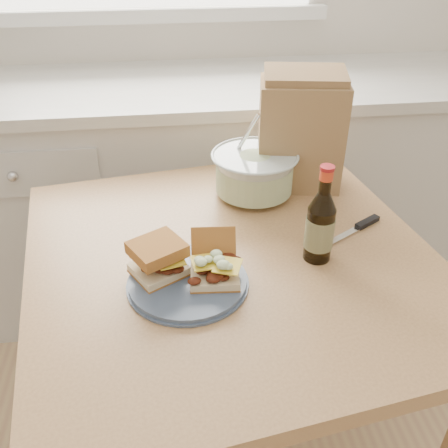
{
  "coord_description": "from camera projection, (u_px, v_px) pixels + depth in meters",
  "views": [
    {
      "loc": [
        0.0,
        -0.12,
        1.5
      ],
      "look_at": [
        0.12,
        0.84,
        0.87
      ],
      "focal_mm": 40.0,
      "sensor_mm": 36.0,
      "label": 1
    }
  ],
  "objects": [
    {
      "name": "cabinet_run",
      "position": [
        170.0,
        194.0,
        2.07
      ],
      "size": [
        2.5,
        0.64,
        0.94
      ],
      "color": "silver",
      "rests_on": "ground"
    },
    {
      "name": "plate",
      "position": [
        188.0,
        282.0,
        1.09
      ],
      "size": [
        0.26,
        0.26,
        0.02
      ],
      "primitive_type": "cylinder",
      "color": "#475772",
      "rests_on": "dining_table"
    },
    {
      "name": "paper_bag",
      "position": [
        300.0,
        135.0,
        1.4
      ],
      "size": [
        0.26,
        0.19,
        0.3
      ],
      "primitive_type": "cube",
      "rotation": [
        0.0,
        0.0,
        -0.17
      ],
      "color": "#9A744A",
      "rests_on": "dining_table"
    },
    {
      "name": "knife",
      "position": [
        361.0,
        226.0,
        1.28
      ],
      "size": [
        0.18,
        0.12,
        0.01
      ],
      "rotation": [
        0.0,
        0.0,
        0.54
      ],
      "color": "silver",
      "rests_on": "dining_table"
    },
    {
      "name": "sandwich_left",
      "position": [
        158.0,
        258.0,
        1.08
      ],
      "size": [
        0.14,
        0.14,
        0.08
      ],
      "rotation": [
        0.0,
        0.0,
        0.52
      ],
      "color": "beige",
      "rests_on": "plate"
    },
    {
      "name": "sandwich_right",
      "position": [
        214.0,
        262.0,
        1.09
      ],
      "size": [
        0.11,
        0.15,
        0.09
      ],
      "rotation": [
        0.0,
        0.0,
        -0.08
      ],
      "color": "beige",
      "rests_on": "plate"
    },
    {
      "name": "coleslaw_bowl",
      "position": [
        254.0,
        175.0,
        1.39
      ],
      "size": [
        0.24,
        0.24,
        0.24
      ],
      "color": "silver",
      "rests_on": "dining_table"
    },
    {
      "name": "dining_table",
      "position": [
        232.0,
        292.0,
        1.25
      ],
      "size": [
        1.08,
        1.08,
        0.79
      ],
      "rotation": [
        0.0,
        0.0,
        0.15
      ],
      "color": "tan",
      "rests_on": "ground"
    },
    {
      "name": "beer_bottle",
      "position": [
        320.0,
        225.0,
        1.13
      ],
      "size": [
        0.07,
        0.07,
        0.24
      ],
      "rotation": [
        0.0,
        0.0,
        -0.35
      ],
      "color": "black",
      "rests_on": "dining_table"
    }
  ]
}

